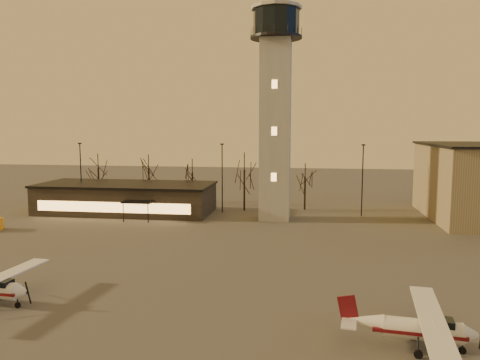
% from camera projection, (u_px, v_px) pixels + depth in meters
% --- Properties ---
extents(ground, '(220.00, 220.00, 0.00)m').
position_uv_depth(ground, '(245.00, 299.00, 34.40)').
color(ground, '#4A4744').
rests_on(ground, ground).
extents(control_tower, '(6.80, 6.80, 32.60)m').
position_uv_depth(control_tower, '(276.00, 98.00, 62.02)').
color(control_tower, '#989690').
rests_on(control_tower, ground).
extents(terminal, '(25.40, 12.20, 4.30)m').
position_uv_depth(terminal, '(126.00, 198.00, 68.75)').
color(terminal, black).
rests_on(terminal, ground).
extents(light_poles, '(58.50, 12.25, 10.14)m').
position_uv_depth(light_poles, '(279.00, 179.00, 64.18)').
color(light_poles, black).
rests_on(light_poles, ground).
extents(tree_row, '(37.20, 9.20, 8.80)m').
position_uv_depth(tree_row, '(193.00, 169.00, 74.18)').
color(tree_row, black).
rests_on(tree_row, ground).
extents(cessna_front, '(8.23, 10.38, 2.85)m').
position_uv_depth(cessna_front, '(424.00, 333.00, 26.41)').
color(cessna_front, silver).
rests_on(cessna_front, ground).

